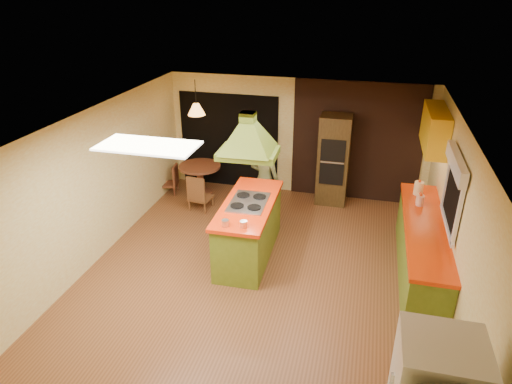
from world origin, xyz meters
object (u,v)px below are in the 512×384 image
(canister_large, at_px, (419,188))
(dining_table, at_px, (200,174))
(man, at_px, (264,180))
(wall_oven, at_px, (333,160))
(kitchen_island, at_px, (249,229))

(canister_large, bearing_deg, dining_table, 168.22)
(man, bearing_deg, dining_table, -10.90)
(wall_oven, bearing_deg, dining_table, -173.02)
(kitchen_island, relative_size, wall_oven, 1.08)
(man, distance_m, canister_large, 2.78)
(wall_oven, bearing_deg, man, -137.93)
(man, xyz_separation_m, canister_large, (2.77, -0.18, 0.22))
(dining_table, bearing_deg, kitchen_island, -51.56)
(kitchen_island, distance_m, wall_oven, 2.73)
(man, distance_m, wall_oven, 1.62)
(dining_table, relative_size, canister_large, 3.85)
(wall_oven, relative_size, dining_table, 2.09)
(kitchen_island, relative_size, dining_table, 2.25)
(kitchen_island, height_order, canister_large, canister_large)
(wall_oven, xyz_separation_m, canister_large, (1.57, -1.27, 0.10))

